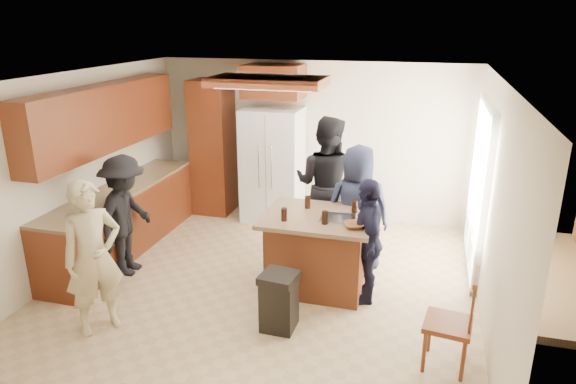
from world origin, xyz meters
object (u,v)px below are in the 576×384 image
(person_counter, at_px, (125,216))
(spindle_chair, at_px, (450,324))
(person_behind_left, at_px, (326,184))
(person_side_right, at_px, (367,241))
(trash_bin, at_px, (279,301))
(kitchen_island, at_px, (318,251))
(person_behind_right, at_px, (357,210))
(refrigerator, at_px, (273,165))
(person_front_left, at_px, (93,258))

(person_counter, relative_size, spindle_chair, 1.55)
(person_behind_left, distance_m, person_side_right, 1.48)
(trash_bin, bearing_deg, person_side_right, 46.87)
(kitchen_island, distance_m, trash_bin, 1.00)
(person_behind_right, height_order, refrigerator, refrigerator)
(person_counter, distance_m, refrigerator, 2.59)
(person_side_right, xyz_separation_m, trash_bin, (-0.79, -0.84, -0.41))
(person_front_left, bearing_deg, kitchen_island, -16.89)
(refrigerator, bearing_deg, spindle_chair, -49.87)
(person_front_left, xyz_separation_m, refrigerator, (0.82, 3.49, 0.09))
(person_side_right, relative_size, spindle_chair, 1.47)
(person_behind_left, xyz_separation_m, refrigerator, (-1.04, 0.88, -0.05))
(person_behind_right, height_order, person_counter, person_behind_right)
(spindle_chair, bearing_deg, person_front_left, -174.89)
(spindle_chair, bearing_deg, person_counter, 167.06)
(spindle_chair, bearing_deg, kitchen_island, 142.27)
(person_side_right, bearing_deg, kitchen_island, -114.04)
(person_front_left, relative_size, person_behind_right, 0.98)
(person_front_left, bearing_deg, trash_bin, -37.47)
(person_behind_left, distance_m, spindle_chair, 2.86)
(person_front_left, height_order, person_behind_left, person_behind_left)
(person_behind_left, height_order, person_behind_right, person_behind_left)
(person_side_right, relative_size, person_counter, 0.95)
(person_behind_left, height_order, kitchen_island, person_behind_left)
(person_front_left, height_order, spindle_chair, person_front_left)
(trash_bin, height_order, spindle_chair, spindle_chair)
(person_behind_left, height_order, refrigerator, person_behind_left)
(person_side_right, height_order, spindle_chair, person_side_right)
(person_front_left, xyz_separation_m, person_side_right, (2.60, 1.35, -0.08))
(person_behind_left, relative_size, trash_bin, 3.00)
(person_front_left, relative_size, trash_bin, 2.58)
(person_front_left, height_order, trash_bin, person_front_left)
(refrigerator, bearing_deg, kitchen_island, -59.63)
(person_counter, xyz_separation_m, trash_bin, (2.21, -0.70, -0.45))
(person_behind_right, bearing_deg, trash_bin, 57.21)
(person_behind_right, height_order, kitchen_island, person_behind_right)
(spindle_chair, bearing_deg, person_behind_left, 125.47)
(person_side_right, distance_m, spindle_chair, 1.40)
(person_counter, xyz_separation_m, kitchen_island, (2.41, 0.26, -0.30))
(person_front_left, relative_size, kitchen_island, 1.27)
(person_side_right, distance_m, trash_bin, 1.23)
(refrigerator, relative_size, trash_bin, 2.86)
(person_behind_left, bearing_deg, spindle_chair, 134.99)
(person_behind_left, relative_size, kitchen_island, 1.48)
(person_behind_right, bearing_deg, spindle_chair, 110.48)
(person_behind_left, distance_m, kitchen_island, 1.24)
(person_behind_right, distance_m, spindle_chair, 2.10)
(person_side_right, distance_m, kitchen_island, 0.65)
(person_behind_right, bearing_deg, person_counter, 4.29)
(person_counter, xyz_separation_m, refrigerator, (1.22, 2.28, 0.13))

